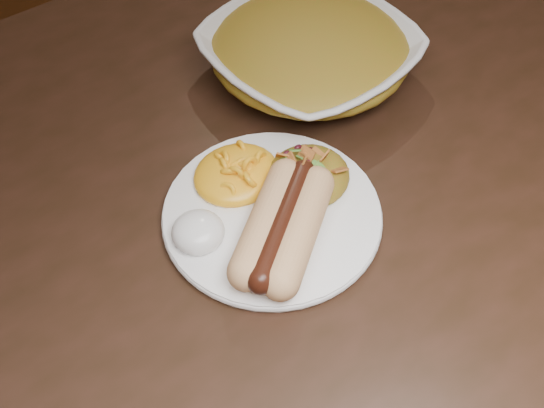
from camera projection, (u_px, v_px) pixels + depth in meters
table at (191, 289)px, 0.70m from camera, size 1.60×0.90×0.75m
plate at (272, 214)px, 0.64m from camera, size 0.28×0.28×0.01m
hotdog at (283, 225)px, 0.60m from camera, size 0.12×0.13×0.04m
mac_and_cheese at (236, 166)px, 0.65m from camera, size 0.10×0.09×0.03m
sour_cream at (197, 227)px, 0.60m from camera, size 0.05×0.05×0.03m
taco_salad at (308, 170)px, 0.64m from camera, size 0.09×0.08×0.04m
serving_bowl at (309, 56)px, 0.75m from camera, size 0.26×0.26×0.06m
bowl_filling at (310, 41)px, 0.74m from camera, size 0.30×0.30×0.06m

